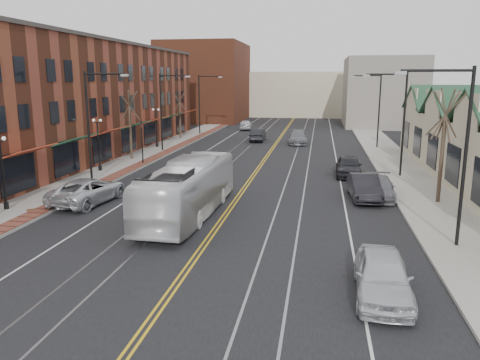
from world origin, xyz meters
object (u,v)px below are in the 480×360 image
at_px(parked_suv, 88,191).
at_px(parked_car_d, 349,166).
at_px(parked_car_a, 383,276).
at_px(parked_car_b, 364,187).
at_px(transit_bus, 189,189).
at_px(parked_car_c, 379,188).

height_order(parked_suv, parked_car_d, parked_car_d).
xyz_separation_m(parked_car_a, parked_car_d, (0.00, 21.48, 0.02)).
bearing_deg(parked_car_b, parked_car_a, -96.36).
relative_size(transit_bus, parked_car_d, 2.32).
relative_size(parked_car_b, parked_car_c, 1.03).
height_order(parked_suv, parked_car_c, parked_suv).
distance_m(transit_bus, parked_car_b, 11.50).
height_order(parked_car_a, parked_car_c, parked_car_a).
height_order(parked_car_b, parked_car_c, parked_car_b).
distance_m(parked_suv, parked_car_b, 17.45).
relative_size(transit_bus, parked_car_b, 2.32).
bearing_deg(parked_car_d, parked_suv, -144.62).
bearing_deg(transit_bus, parked_suv, -11.45).
xyz_separation_m(parked_suv, parked_car_b, (17.02, 3.84, 0.00)).
bearing_deg(parked_car_d, parked_car_a, -88.85).
height_order(transit_bus, parked_car_a, transit_bus).
xyz_separation_m(parked_car_b, parked_car_c, (0.98, 0.47, -0.11)).
height_order(transit_bus, parked_car_c, transit_bus).
bearing_deg(parked_car_c, parked_car_b, -150.33).
xyz_separation_m(parked_suv, parked_car_d, (16.45, 11.19, 0.03)).
height_order(transit_bus, parked_suv, transit_bus).
xyz_separation_m(parked_car_a, parked_car_b, (0.57, 14.12, -0.00)).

